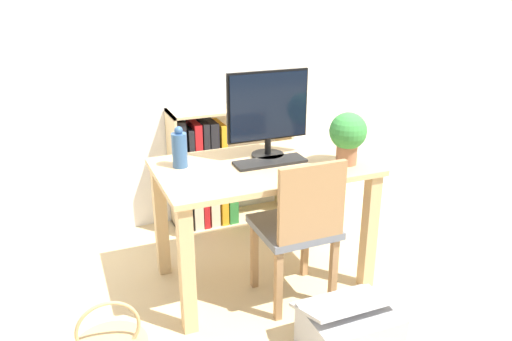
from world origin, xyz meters
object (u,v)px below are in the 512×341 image
bookshelf (212,173)px  monitor (268,110)px  chair (299,226)px  keyboard (270,162)px  vase (180,149)px  potted_plant (348,134)px  storage_box (349,331)px

bookshelf → monitor: bearing=-79.9°
bookshelf → chair: bearing=-83.0°
keyboard → monitor: bearing=73.4°
keyboard → bookshelf: bookshelf is taller
monitor → keyboard: 0.29m
chair → bookshelf: 1.10m
vase → potted_plant: bearing=-19.4°
bookshelf → storage_box: bearing=-83.9°
chair → potted_plant: bearing=19.7°
potted_plant → monitor: bearing=141.5°
monitor → chair: (0.01, -0.40, -0.53)m
vase → potted_plant: 0.90m
keyboard → chair: bearing=-81.1°
potted_plant → bookshelf: (-0.47, 0.97, -0.50)m
vase → storage_box: bearing=-58.3°
monitor → chair: size_ratio=0.57×
monitor → potted_plant: bearing=-38.5°
keyboard → storage_box: bearing=-84.1°
storage_box → monitor: bearing=92.8°
potted_plant → chair: bearing=-160.7°
keyboard → potted_plant: bearing=-23.0°
vase → chair: 0.75m
vase → chair: bearing=-39.2°
vase → potted_plant: (0.85, -0.30, 0.07)m
keyboard → bookshelf: (-0.09, 0.81, -0.34)m
chair → storage_box: 0.58m
vase → storage_box: 1.25m
keyboard → potted_plant: potted_plant is taller
monitor → storage_box: monitor is taller
monitor → bookshelf: 0.93m
bookshelf → storage_box: 1.58m
monitor → chair: bearing=-88.6°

